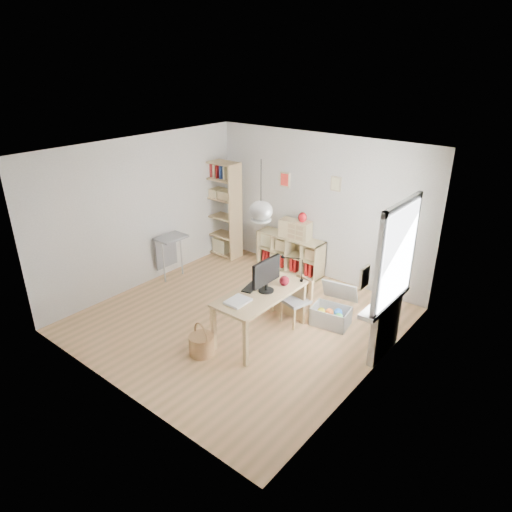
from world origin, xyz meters
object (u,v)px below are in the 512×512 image
Objects in this scene: desk at (260,298)px; monitor at (266,274)px; cube_shelf at (290,255)px; drawer_chest at (295,229)px; storage_chest at (333,312)px; chair at (298,298)px; tall_bookshelf at (221,205)px.

monitor is (0.04, 0.08, 0.38)m from desk.
cube_shelf is 2.34× the size of drawer_chest.
monitor is 0.97× the size of drawer_chest.
cube_shelf is at bearing 134.70° from storage_chest.
desk is at bearing -132.61° from storage_chest.
drawer_chest is (-0.93, 2.11, -0.14)m from monitor.
monitor reaches higher than desk.
storage_chest is at bearing 56.78° from desk.
drawer_chest is (-1.56, 1.18, 0.69)m from storage_chest.
storage_chest is 1.28× the size of monitor.
chair is at bearing 73.00° from desk.
monitor is (2.63, -1.87, -0.06)m from tall_bookshelf.
chair is at bearing -153.99° from storage_chest.
desk is 2.51× the size of drawer_chest.
storage_chest is at bearing 56.59° from monitor.
chair is 1.32× the size of monitor.
tall_bookshelf reaches higher than chair.
desk is 1.29m from storage_chest.
cube_shelf reaches higher than storage_chest.
monitor is at bearing -90.46° from chair.
tall_bookshelf is 1.72m from drawer_chest.
storage_chest is at bearing -42.75° from drawer_chest.
tall_bookshelf reaches higher than desk.
desk is 0.39m from monitor.
desk is 2.48m from cube_shelf.
desk is 0.75× the size of tall_bookshelf.
tall_bookshelf is at bearing 154.49° from storage_chest.
chair is at bearing -24.23° from tall_bookshelf.
desk is at bearing -91.88° from chair.
drawer_chest reaches higher than desk.
cube_shelf is 2.51m from monitor.
desk reaches higher than storage_chest.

